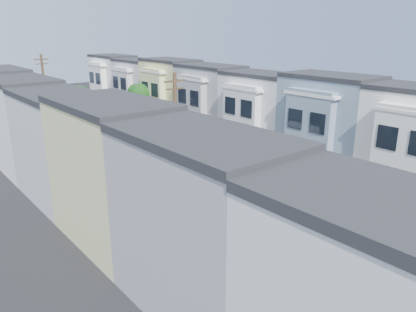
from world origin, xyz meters
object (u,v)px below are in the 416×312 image
utility_pole_far (46,99)px  parked_right_d (134,123)px  utility_pole_near (176,147)px  parked_right_b (332,191)px  parked_right_c (168,135)px  tree_b (255,179)px  tree_c (143,143)px  parked_right_a (390,209)px  parked_left_c (222,217)px  tree_far_r (139,95)px  parked_left_b (279,247)px  lead_sedan (171,146)px  tree_d (76,109)px  fedex_truck (210,155)px  parked_left_d (128,168)px  tree_e (37,100)px

utility_pole_far → parked_right_d: size_ratio=2.12×
utility_pole_near → parked_right_b: (11.20, -5.26, -4.53)m
parked_right_c → parked_right_d: (0.00, 8.14, -0.03)m
tree_b → tree_c: bearing=90.0°
parked_right_a → parked_left_c: bearing=146.2°
tree_far_r → parked_left_b: size_ratio=1.43×
lead_sedan → parked_right_d: size_ratio=1.03×
parked_right_a → parked_right_b: (0.00, 4.67, -0.11)m
parked_right_a → parked_right_b: size_ratio=1.17×
utility_pole_near → utility_pole_far: size_ratio=1.00×
utility_pole_near → parked_right_a: utility_pole_near is taller
tree_b → utility_pole_far: size_ratio=0.74×
tree_d → parked_left_c: bearing=-86.1°
tree_b → lead_sedan: 22.93m
parked_left_b → parked_right_a: bearing=-8.0°
tree_c → fedex_truck: (8.10, 1.55, -2.92)m
tree_far_r → parked_left_c: bearing=-110.9°
tree_c → parked_right_c: (11.20, 13.19, -3.80)m
parked_left_d → utility_pole_near: bearing=-102.5°
tree_far_r → utility_pole_near: size_ratio=0.57×
parked_left_c → parked_right_a: parked_right_a is taller
tree_c → utility_pole_far: 21.51m
parked_left_b → parked_right_d: 35.48m
lead_sedan → parked_left_c: bearing=-108.5°
lead_sedan → parked_left_b: (-7.22, -21.59, -0.09)m
tree_b → tree_c: (-0.00, 11.99, -0.50)m
parked_right_a → lead_sedan: bearing=96.9°
tree_far_r → utility_pole_far: size_ratio=0.57×
tree_d → utility_pole_far: utility_pole_far is taller
tree_c → lead_sedan: tree_c is taller
parked_left_d → parked_right_d: parked_left_d is taller
utility_pole_far → parked_right_c: size_ratio=2.42×
utility_pole_near → parked_right_d: 28.52m
fedex_truck → parked_left_c: bearing=-127.5°
parked_right_b → parked_right_c: bearing=91.9°
utility_pole_far → parked_right_d: 12.07m
lead_sedan → parked_right_c: lead_sedan is taller
tree_e → lead_sedan: 18.59m
parked_right_a → utility_pole_far: bearing=107.9°
parked_left_b → utility_pole_near: bearing=101.3°
tree_far_r → parked_left_c: (-11.79, -30.84, -3.39)m
parked_left_d → parked_right_d: size_ratio=0.98×
utility_pole_near → parked_right_b: bearing=-25.1°
parked_left_b → parked_left_d: size_ratio=0.86×
tree_e → parked_left_b: tree_e is taller
lead_sedan → parked_right_c: size_ratio=1.18×
fedex_truck → parked_left_b: fedex_truck is taller
fedex_truck → tree_far_r: bearing=75.1°
tree_e → parked_right_b: bearing=-72.1°
tree_c → tree_far_r: 26.62m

